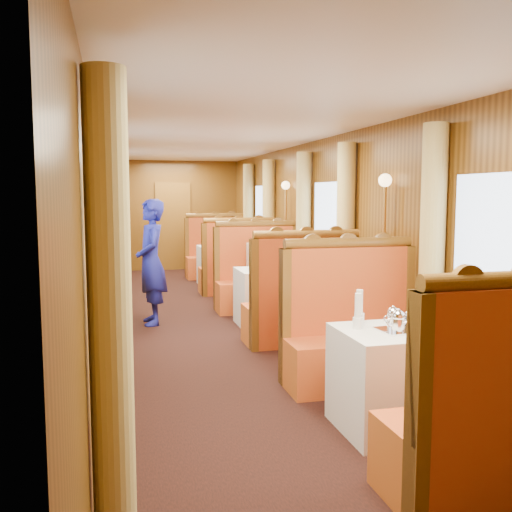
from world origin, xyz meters
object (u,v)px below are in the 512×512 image
object	(u,v)px
table_near	(409,379)
banquette_mid_aft	(258,282)
table_far	(226,265)
teapot_right	(410,324)
banquette_far_aft	(217,257)
rose_vase_mid	(275,256)
fruit_plate	(452,328)
passenger	(262,263)
table_mid	(277,297)
teapot_back	(393,320)
steward	(151,262)
tea_tray	(402,330)
teapot_left	(398,325)
banquette_mid_fwd	(302,308)
banquette_near_fwd	(499,426)
banquette_far_fwd	(237,269)
rose_vase_far	(226,237)
banquette_near_aft	(353,339)

from	to	relation	value
table_near	banquette_mid_aft	xyz separation A→B (m)	(0.00, 4.51, 0.05)
table_far	teapot_right	bearing A→B (deg)	-90.44
banquette_far_aft	rose_vase_mid	distance (m)	4.52
fruit_plate	passenger	size ratio (longest dim) A/B	0.29
table_mid	table_far	world-z (taller)	same
fruit_plate	rose_vase_mid	world-z (taller)	rose_vase_mid
rose_vase_mid	fruit_plate	bearing A→B (deg)	-85.27
table_far	teapot_back	world-z (taller)	teapot_back
teapot_right	steward	xyz separation A→B (m)	(-1.56, 4.02, 0.03)
tea_tray	teapot_right	xyz separation A→B (m)	(0.03, -0.05, 0.05)
banquette_mid_aft	teapot_left	bearing A→B (deg)	-91.94
banquette_mid_fwd	rose_vase_mid	bearing A→B (deg)	91.45
teapot_right	passenger	size ratio (longest dim) A/B	0.20
banquette_mid_fwd	passenger	world-z (taller)	banquette_mid_fwd
banquette_near_fwd	banquette_far_fwd	world-z (taller)	same
passenger	teapot_left	bearing A→B (deg)	-92.03
banquette_far_aft	fruit_plate	size ratio (longest dim) A/B	6.06
teapot_right	teapot_back	bearing A→B (deg)	125.79
teapot_right	fruit_plate	world-z (taller)	teapot_right
table_near	teapot_back	distance (m)	0.45
table_far	passenger	bearing A→B (deg)	-90.00
fruit_plate	rose_vase_far	world-z (taller)	rose_vase_far
tea_tray	passenger	bearing A→B (deg)	88.82
table_mid	fruit_plate	distance (m)	3.64
table_mid	banquette_near_aft	bearing A→B (deg)	-90.00
banquette_near_aft	teapot_back	bearing A→B (deg)	-96.92
banquette_far_aft	steward	bearing A→B (deg)	-111.69
fruit_plate	banquette_mid_fwd	bearing A→B (deg)	96.02
teapot_back	rose_vase_mid	xyz separation A→B (m)	(0.09, 3.46, 0.12)
teapot_left	rose_vase_far	xyz separation A→B (m)	(0.16, 7.09, 0.11)
banquette_far_fwd	fruit_plate	world-z (taller)	banquette_far_fwd
banquette_far_aft	table_near	bearing A→B (deg)	-90.00
banquette_mid_fwd	passenger	bearing A→B (deg)	90.00
banquette_far_fwd	banquette_near_fwd	bearing A→B (deg)	-90.00
banquette_near_aft	tea_tray	xyz separation A→B (m)	(-0.09, -1.05, 0.33)
teapot_left	teapot_back	world-z (taller)	teapot_left
banquette_near_fwd	rose_vase_mid	size ratio (longest dim) A/B	3.72
tea_tray	banquette_near_aft	bearing A→B (deg)	85.14
fruit_plate	banquette_near_aft	bearing A→B (deg)	103.70
banquette_mid_fwd	table_mid	bearing A→B (deg)	90.00
banquette_far_fwd	banquette_far_aft	distance (m)	2.03
table_near	rose_vase_far	distance (m)	7.02
table_near	banquette_mid_aft	world-z (taller)	banquette_mid_aft
banquette_mid_aft	rose_vase_far	size ratio (longest dim) A/B	3.72
fruit_plate	teapot_left	bearing A→B (deg)	178.06
tea_tray	teapot_back	size ratio (longest dim) A/B	2.26
banquette_near_fwd	rose_vase_far	xyz separation A→B (m)	(0.01, 8.01, 0.50)
table_far	passenger	world-z (taller)	passenger
rose_vase_mid	passenger	world-z (taller)	passenger
table_far	teapot_right	size ratio (longest dim) A/B	7.06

